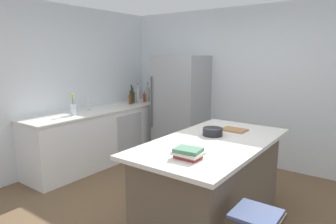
% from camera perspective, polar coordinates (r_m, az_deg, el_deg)
% --- Properties ---
extents(ground_plane, '(7.20, 7.20, 0.00)m').
position_cam_1_polar(ground_plane, '(3.61, 1.51, -19.39)').
color(ground_plane, brown).
extents(wall_rear, '(6.00, 0.10, 2.60)m').
position_cam_1_polar(wall_rear, '(5.16, 16.04, 4.66)').
color(wall_rear, silver).
rests_on(wall_rear, ground_plane).
extents(wall_left, '(0.10, 6.00, 2.60)m').
position_cam_1_polar(wall_left, '(4.97, -22.38, 4.05)').
color(wall_left, silver).
rests_on(wall_left, ground_plane).
extents(counter_run_left, '(0.68, 2.70, 0.92)m').
position_cam_1_polar(counter_run_left, '(5.26, -12.43, -4.37)').
color(counter_run_left, white).
rests_on(counter_run_left, ground_plane).
extents(kitchen_island, '(1.03, 1.95, 0.93)m').
position_cam_1_polar(kitchen_island, '(3.34, 8.39, -13.01)').
color(kitchen_island, brown).
rests_on(kitchen_island, ground_plane).
extents(refrigerator, '(0.84, 0.74, 1.81)m').
position_cam_1_polar(refrigerator, '(5.38, 2.50, 1.06)').
color(refrigerator, '#93969B').
rests_on(refrigerator, ground_plane).
extents(sink_faucet, '(0.15, 0.05, 0.30)m').
position_cam_1_polar(sink_faucet, '(5.04, -14.82, 2.02)').
color(sink_faucet, silver).
rests_on(sink_faucet, counter_run_left).
extents(flower_vase, '(0.08, 0.08, 0.33)m').
position_cam_1_polar(flower_vase, '(4.73, -17.67, 0.69)').
color(flower_vase, silver).
rests_on(flower_vase, counter_run_left).
extents(olive_oil_bottle, '(0.06, 0.06, 0.29)m').
position_cam_1_polar(olive_oil_bottle, '(5.96, -3.09, 3.23)').
color(olive_oil_bottle, olive).
rests_on(olive_oil_bottle, counter_run_left).
extents(gin_bottle, '(0.07, 0.07, 0.37)m').
position_cam_1_polar(gin_bottle, '(5.90, -3.90, 3.40)').
color(gin_bottle, '#8CB79E').
rests_on(gin_bottle, counter_run_left).
extents(hot_sauce_bottle, '(0.05, 0.05, 0.22)m').
position_cam_1_polar(hot_sauce_bottle, '(5.85, -4.54, 2.79)').
color(hot_sauce_bottle, red).
rests_on(hot_sauce_bottle, counter_run_left).
extents(soda_bottle, '(0.07, 0.07, 0.36)m').
position_cam_1_polar(soda_bottle, '(5.82, -5.78, 3.23)').
color(soda_bottle, silver).
rests_on(soda_bottle, counter_run_left).
extents(whiskey_bottle, '(0.09, 0.09, 0.29)m').
position_cam_1_polar(whiskey_bottle, '(5.77, -6.75, 2.90)').
color(whiskey_bottle, brown).
rests_on(whiskey_bottle, counter_run_left).
extents(wine_bottle, '(0.07, 0.07, 0.35)m').
position_cam_1_polar(wine_bottle, '(5.66, -6.96, 2.98)').
color(wine_bottle, '#19381E').
rests_on(wine_bottle, counter_run_left).
extents(syrup_bottle, '(0.06, 0.06, 0.25)m').
position_cam_1_polar(syrup_bottle, '(5.58, -7.24, 2.51)').
color(syrup_bottle, '#5B3319').
rests_on(syrup_bottle, counter_run_left).
extents(cookbook_stack, '(0.25, 0.20, 0.09)m').
position_cam_1_polar(cookbook_stack, '(2.62, 3.87, -7.84)').
color(cookbook_stack, '#A83338').
rests_on(cookbook_stack, kitchen_island).
extents(mixing_bowl, '(0.22, 0.22, 0.08)m').
position_cam_1_polar(mixing_bowl, '(3.37, 8.54, -3.74)').
color(mixing_bowl, black).
rests_on(mixing_bowl, kitchen_island).
extents(cutting_board, '(0.30, 0.22, 0.02)m').
position_cam_1_polar(cutting_board, '(3.64, 12.52, -3.33)').
color(cutting_board, '#9E7042').
rests_on(cutting_board, kitchen_island).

